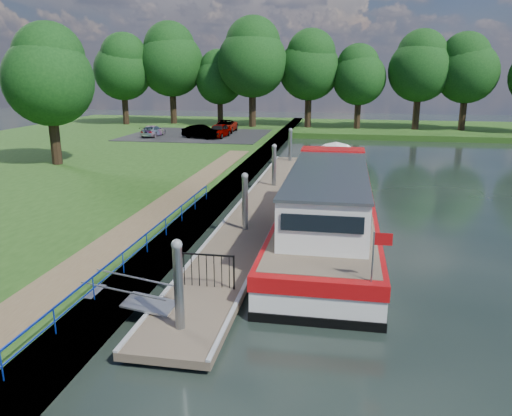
% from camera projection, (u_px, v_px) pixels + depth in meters
% --- Properties ---
extents(ground, '(160.00, 160.00, 0.00)m').
position_uv_depth(ground, '(187.00, 332.00, 14.17)').
color(ground, black).
rests_on(ground, ground).
extents(bank_edge, '(1.10, 90.00, 0.78)m').
position_uv_depth(bank_edge, '(224.00, 193.00, 28.75)').
color(bank_edge, '#473D2D').
rests_on(bank_edge, ground).
extents(far_bank, '(60.00, 18.00, 0.60)m').
position_uv_depth(far_bank, '(410.00, 129.00, 61.43)').
color(far_bank, '#1E4313').
rests_on(far_bank, ground).
extents(footpath, '(1.60, 40.00, 0.05)m').
position_uv_depth(footpath, '(147.00, 219.00, 22.30)').
color(footpath, brown).
rests_on(footpath, riverbank).
extents(carpark, '(14.00, 12.00, 0.06)m').
position_uv_depth(carpark, '(197.00, 135.00, 51.91)').
color(carpark, black).
rests_on(carpark, riverbank).
extents(blue_fence, '(0.04, 18.04, 0.72)m').
position_uv_depth(blue_fence, '(135.00, 247.00, 17.14)').
color(blue_fence, '#0C2DBF').
rests_on(blue_fence, riverbank).
extents(pontoon, '(2.50, 30.00, 0.56)m').
position_uv_depth(pontoon, '(262.00, 208.00, 26.47)').
color(pontoon, brown).
rests_on(pontoon, ground).
extents(mooring_piles, '(0.30, 27.30, 3.55)m').
position_uv_depth(mooring_piles, '(262.00, 187.00, 26.18)').
color(mooring_piles, gray).
rests_on(mooring_piles, ground).
extents(gangway, '(2.58, 1.00, 0.92)m').
position_uv_depth(gangway, '(131.00, 299.00, 14.80)').
color(gangway, '#A5A8AD').
rests_on(gangway, ground).
extents(gate_panel, '(1.85, 0.05, 1.15)m').
position_uv_depth(gate_panel, '(206.00, 266.00, 15.96)').
color(gate_panel, black).
rests_on(gate_panel, ground).
extents(barge, '(4.36, 21.15, 4.78)m').
position_uv_depth(barge, '(330.00, 202.00, 24.02)').
color(barge, black).
rests_on(barge, ground).
extents(horizon_trees, '(54.38, 10.03, 12.87)m').
position_uv_depth(horizon_trees, '(299.00, 65.00, 58.57)').
color(horizon_trees, '#332316').
rests_on(horizon_trees, ground).
extents(bank_tree_a, '(6.12, 6.12, 9.72)m').
position_uv_depth(bank_tree_a, '(49.00, 74.00, 34.11)').
color(bank_tree_a, '#332316').
rests_on(bank_tree_a, riverbank).
extents(car_a, '(1.90, 4.00, 1.32)m').
position_uv_depth(car_a, '(219.00, 131.00, 49.67)').
color(car_a, '#999999').
rests_on(car_a, carpark).
extents(car_b, '(4.10, 2.53, 1.28)m').
position_uv_depth(car_b, '(201.00, 132.00, 48.88)').
color(car_b, '#999999').
rests_on(car_b, carpark).
extents(car_c, '(1.61, 3.77, 1.08)m').
position_uv_depth(car_c, '(153.00, 131.00, 50.45)').
color(car_c, '#999999').
rests_on(car_c, carpark).
extents(car_d, '(2.35, 4.79, 1.31)m').
position_uv_depth(car_d, '(225.00, 126.00, 53.71)').
color(car_d, '#999999').
rests_on(car_d, carpark).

